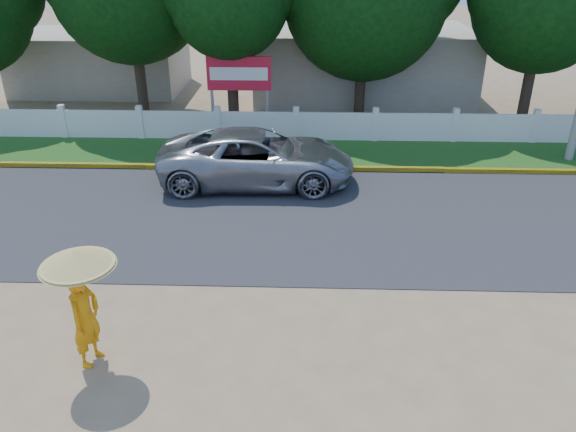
{
  "coord_description": "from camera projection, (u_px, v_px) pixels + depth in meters",
  "views": [
    {
      "loc": [
        0.39,
        -9.52,
        7.05
      ],
      "look_at": [
        0.0,
        2.0,
        1.3
      ],
      "focal_mm": 35.0,
      "sensor_mm": 36.0,
      "label": 1
    }
  ],
  "objects": [
    {
      "name": "building_near",
      "position": [
        361.0,
        63.0,
        26.96
      ],
      "size": [
        10.0,
        6.0,
        3.2
      ],
      "primitive_type": "cube",
      "color": "#B7AD99",
      "rests_on": "ground"
    },
    {
      "name": "vehicle",
      "position": [
        257.0,
        158.0,
        17.56
      ],
      "size": [
        6.15,
        2.97,
        1.69
      ],
      "primitive_type": "imported",
      "rotation": [
        0.0,
        0.0,
        1.6
      ],
      "color": "#979A9E",
      "rests_on": "ground"
    },
    {
      "name": "ground",
      "position": [
        285.0,
        315.0,
        11.67
      ],
      "size": [
        120.0,
        120.0,
        0.0
      ],
      "primitive_type": "plane",
      "color": "#9E8460",
      "rests_on": "ground"
    },
    {
      "name": "road",
      "position": [
        291.0,
        217.0,
        15.69
      ],
      "size": [
        60.0,
        7.0,
        0.02
      ],
      "primitive_type": "cube",
      "color": "#38383A",
      "rests_on": "ground"
    },
    {
      "name": "fence",
      "position": [
        296.0,
        126.0,
        21.44
      ],
      "size": [
        40.0,
        0.1,
        1.1
      ],
      "primitive_type": "cube",
      "color": "silver",
      "rests_on": "ground"
    },
    {
      "name": "curb",
      "position": [
        294.0,
        168.0,
        18.83
      ],
      "size": [
        40.0,
        0.18,
        0.16
      ],
      "primitive_type": "cube",
      "color": "yellow",
      "rests_on": "ground"
    },
    {
      "name": "building_far",
      "position": [
        102.0,
        61.0,
        28.34
      ],
      "size": [
        8.0,
        5.0,
        2.8
      ],
      "primitive_type": "cube",
      "color": "#B7AD99",
      "rests_on": "ground"
    },
    {
      "name": "billboard",
      "position": [
        239.0,
        78.0,
        21.78
      ],
      "size": [
        2.5,
        0.13,
        2.95
      ],
      "color": "gray",
      "rests_on": "ground"
    },
    {
      "name": "grass_verge",
      "position": [
        295.0,
        153.0,
        20.38
      ],
      "size": [
        60.0,
        3.5,
        0.03
      ],
      "primitive_type": "cube",
      "color": "#2D601E",
      "rests_on": "ground"
    },
    {
      "name": "monk_with_parasol",
      "position": [
        81.0,
        291.0,
        9.73
      ],
      "size": [
        1.3,
        1.3,
        2.36
      ],
      "color": "orange",
      "rests_on": "ground"
    }
  ]
}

